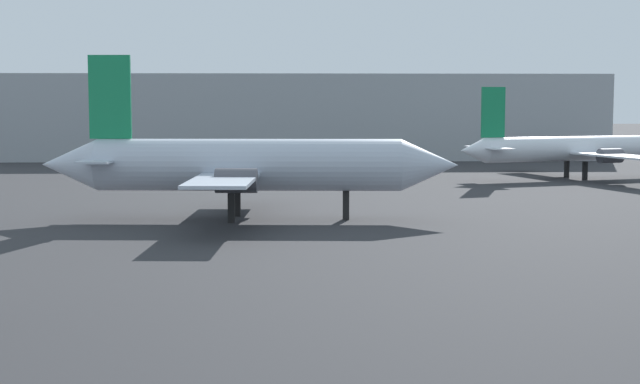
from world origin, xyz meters
name	(u,v)px	position (x,y,z in m)	size (l,w,h in m)	color
airplane_on_taxiway	(246,165)	(-2.81, 51.23, 3.67)	(28.06, 22.05, 10.97)	#B2BCCC
airplane_distant	(583,148)	(30.33, 82.70, 3.08)	(28.17, 24.29, 9.27)	silver
terminal_building	(275,116)	(-1.27, 122.58, 5.70)	(88.79, 25.45, 11.41)	#999EA3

